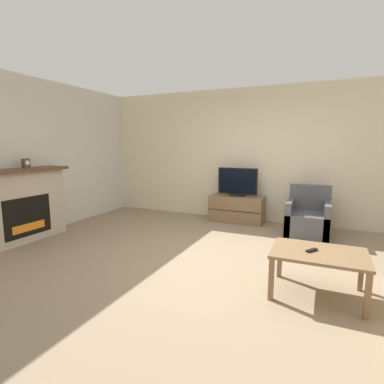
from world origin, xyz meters
name	(u,v)px	position (x,y,z in m)	size (l,w,h in m)	color
ground_plane	(212,262)	(0.00, 0.00, 0.00)	(24.00, 24.00, 0.00)	#89755B
wall_back	(256,155)	(0.00, 2.54, 1.35)	(12.00, 0.06, 2.70)	beige
wall_left	(32,157)	(-3.33, 0.00, 1.35)	(0.06, 12.00, 2.70)	beige
fireplace	(20,205)	(-3.12, -0.45, 0.60)	(0.48, 1.60, 1.18)	#B7A893
mantel_clock	(26,163)	(-3.11, -0.29, 1.26)	(0.08, 0.11, 0.15)	brown
tv_stand	(237,209)	(-0.30, 2.23, 0.27)	(1.08, 0.48, 0.53)	brown
tv	(237,183)	(-0.30, 2.23, 0.80)	(0.80, 0.18, 0.57)	black
armchair	(308,219)	(1.09, 1.84, 0.28)	(0.70, 0.76, 0.85)	#4C4C51
coffee_table	(319,257)	(1.31, -0.39, 0.41)	(0.92, 0.67, 0.47)	brown
remote	(312,250)	(1.24, -0.41, 0.48)	(0.11, 0.15, 0.02)	black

